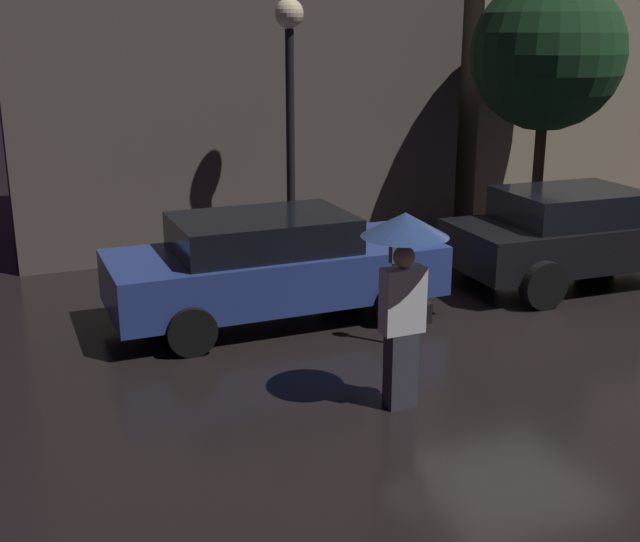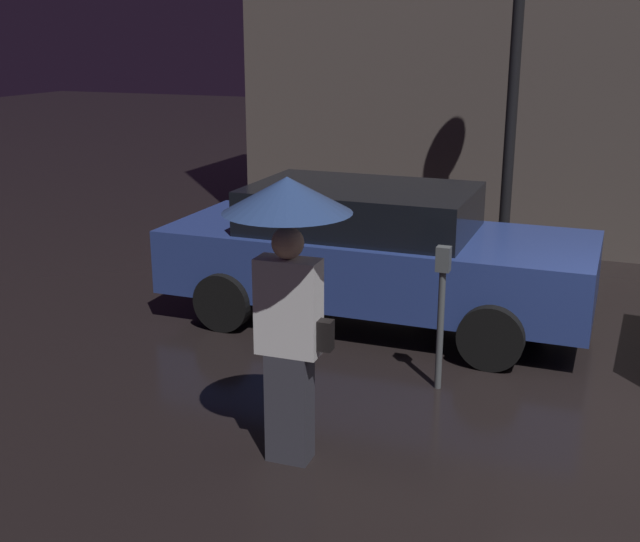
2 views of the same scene
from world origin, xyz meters
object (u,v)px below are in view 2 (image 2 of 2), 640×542
at_px(parked_car_blue, 373,251).
at_px(pedestrian_with_umbrella, 288,258).
at_px(parking_meter, 441,302).
at_px(street_lamp_near, 518,23).

bearing_deg(parked_car_blue, pedestrian_with_umbrella, -83.79).
xyz_separation_m(parked_car_blue, pedestrian_with_umbrella, (0.37, -3.14, 0.78)).
relative_size(parking_meter, street_lamp_near, 0.30).
bearing_deg(parking_meter, street_lamp_near, 90.54).
relative_size(parked_car_blue, street_lamp_near, 1.05).
bearing_deg(parking_meter, pedestrian_with_umbrella, -114.43).
bearing_deg(parked_car_blue, parking_meter, -54.26).
distance_m(parked_car_blue, pedestrian_with_umbrella, 3.25).
bearing_deg(street_lamp_near, parking_meter, -89.46).
xyz_separation_m(pedestrian_with_umbrella, parking_meter, (0.74, 1.63, -0.75)).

